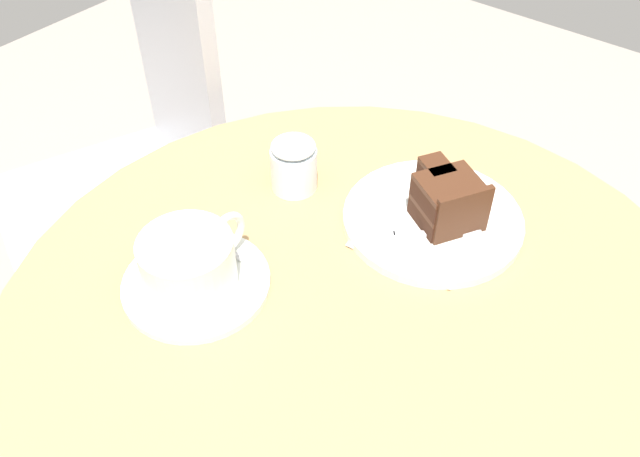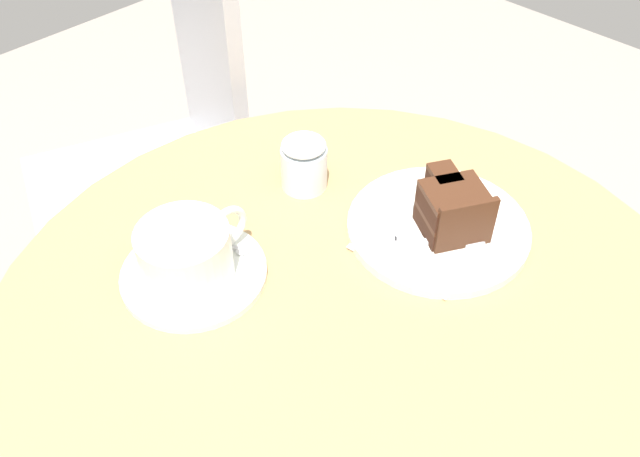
# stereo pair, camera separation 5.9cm
# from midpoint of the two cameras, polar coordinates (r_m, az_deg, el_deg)

# --- Properties ---
(cafe_table) EXTENTS (0.81, 0.81, 0.73)m
(cafe_table) POSITION_cam_midpoint_polar(r_m,az_deg,el_deg) (0.84, 1.06, -12.23)
(cafe_table) COLOR #A37F51
(cafe_table) RESTS_ON ground
(saucer) EXTENTS (0.17, 0.17, 0.01)m
(saucer) POSITION_cam_midpoint_polar(r_m,az_deg,el_deg) (0.78, -12.50, -4.60)
(saucer) COLOR silver
(saucer) RESTS_ON cafe_table
(coffee_cup) EXTENTS (0.14, 0.10, 0.07)m
(coffee_cup) POSITION_cam_midpoint_polar(r_m,az_deg,el_deg) (0.75, -13.16, -2.88)
(coffee_cup) COLOR silver
(coffee_cup) RESTS_ON saucer
(teaspoon) EXTENTS (0.06, 0.08, 0.00)m
(teaspoon) POSITION_cam_midpoint_polar(r_m,az_deg,el_deg) (0.80, -10.31, -2.16)
(teaspoon) COLOR silver
(teaspoon) RESTS_ON saucer
(cake_plate) EXTENTS (0.22, 0.22, 0.01)m
(cake_plate) POSITION_cam_midpoint_polar(r_m,az_deg,el_deg) (0.84, 7.50, 0.71)
(cake_plate) COLOR silver
(cake_plate) RESTS_ON cafe_table
(cake_slice) EXTENTS (0.09, 0.11, 0.07)m
(cake_slice) POSITION_cam_midpoint_polar(r_m,az_deg,el_deg) (0.82, 8.74, 2.35)
(cake_slice) COLOR #381E14
(cake_slice) RESTS_ON cake_plate
(fork) EXTENTS (0.10, 0.12, 0.00)m
(fork) POSITION_cam_midpoint_polar(r_m,az_deg,el_deg) (0.81, 5.49, -0.57)
(fork) COLOR silver
(fork) RESTS_ON cake_plate
(napkin) EXTENTS (0.17, 0.15, 0.00)m
(napkin) POSITION_cam_midpoint_polar(r_m,az_deg,el_deg) (0.84, 6.92, -0.07)
(napkin) COLOR silver
(napkin) RESTS_ON cafe_table
(cafe_chair) EXTENTS (0.49, 0.49, 0.92)m
(cafe_chair) POSITION_cam_midpoint_polar(r_m,az_deg,el_deg) (1.30, -15.84, 6.17)
(cafe_chair) COLOR #BCBCC1
(cafe_chair) RESTS_ON ground
(sugar_pot) EXTENTS (0.06, 0.06, 0.07)m
(sugar_pot) POSITION_cam_midpoint_polar(r_m,az_deg,el_deg) (0.87, -4.16, 5.37)
(sugar_pot) COLOR silver
(sugar_pot) RESTS_ON cafe_table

